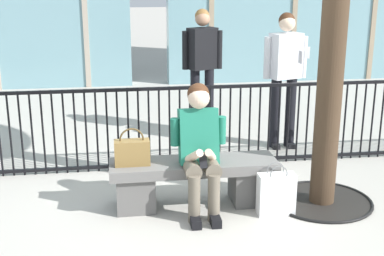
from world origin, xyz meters
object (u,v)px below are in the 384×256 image
at_px(stone_bench, 194,179).
at_px(bystander_further_back, 202,62).
at_px(shopping_bag, 276,194).
at_px(bystander_at_railing, 285,70).
at_px(seated_person_with_phone, 200,145).
at_px(handbag_on_bench, 132,152).

bearing_deg(stone_bench, bystander_further_back, 78.69).
height_order(stone_bench, bystander_further_back, bystander_further_back).
bearing_deg(bystander_further_back, shopping_bag, -84.92).
relative_size(stone_bench, bystander_at_railing, 0.94).
xyz_separation_m(stone_bench, bystander_further_back, (0.49, 2.43, 0.73)).
distance_m(seated_person_with_phone, shopping_bag, 0.84).
bearing_deg(bystander_further_back, handbag_on_bench, -113.60).
distance_m(seated_person_with_phone, bystander_further_back, 2.62).
bearing_deg(stone_bench, shopping_bag, -23.50).
xyz_separation_m(handbag_on_bench, bystander_further_back, (1.07, 2.44, 0.42)).
height_order(seated_person_with_phone, bystander_further_back, bystander_further_back).
height_order(stone_bench, seated_person_with_phone, seated_person_with_phone).
height_order(seated_person_with_phone, handbag_on_bench, seated_person_with_phone).
bearing_deg(shopping_bag, bystander_at_railing, 70.94).
height_order(seated_person_with_phone, shopping_bag, seated_person_with_phone).
xyz_separation_m(seated_person_with_phone, handbag_on_bench, (-0.62, 0.12, -0.07)).
xyz_separation_m(handbag_on_bench, bystander_at_railing, (1.98, 1.64, 0.42)).
xyz_separation_m(stone_bench, bystander_at_railing, (1.40, 1.63, 0.73)).
bearing_deg(seated_person_with_phone, handbag_on_bench, 169.14).
bearing_deg(handbag_on_bench, bystander_at_railing, 39.58).
bearing_deg(bystander_at_railing, stone_bench, -130.73).
bearing_deg(seated_person_with_phone, stone_bench, 106.78).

